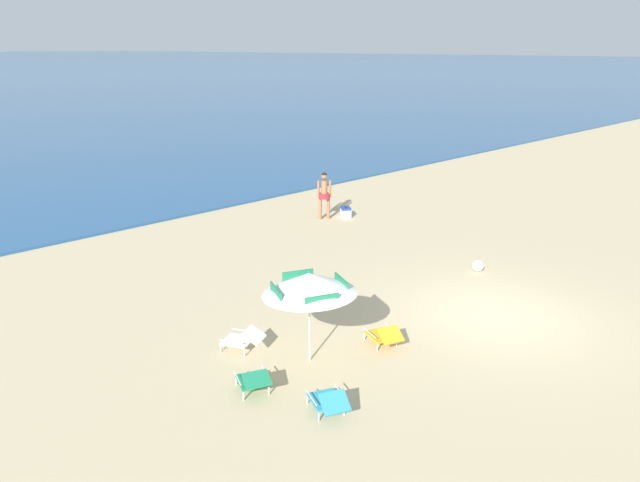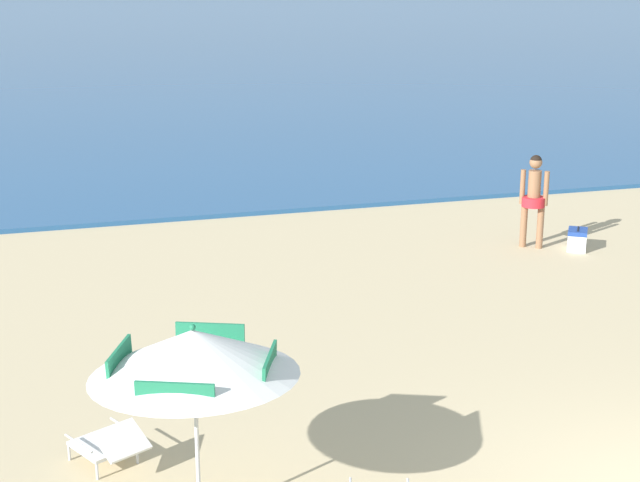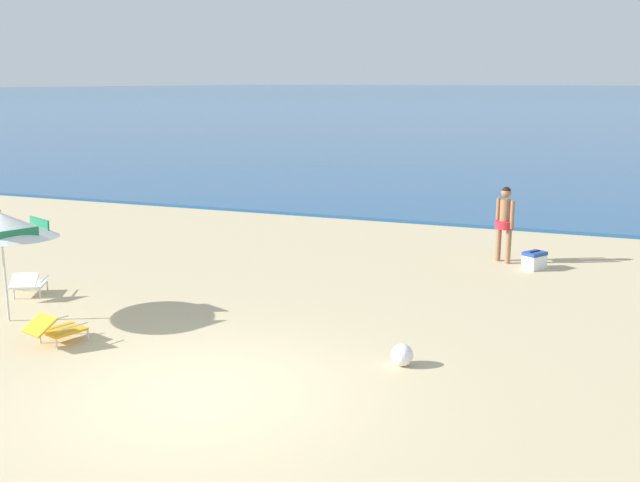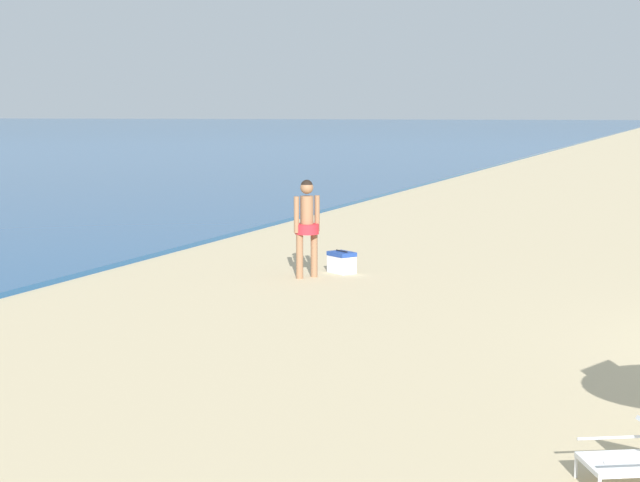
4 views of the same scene
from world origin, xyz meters
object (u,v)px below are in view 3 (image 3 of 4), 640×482
at_px(lounge_chair_facing_sea, 55,328).
at_px(beach_ball, 402,355).
at_px(person_standing_near_shore, 505,219).
at_px(lounge_chair_under_umbrella, 28,283).
at_px(cooler_box, 534,260).
at_px(beach_umbrella_striped_main, 0,225).

xyz_separation_m(lounge_chair_facing_sea, beach_ball, (5.49, 1.10, -0.10)).
distance_m(person_standing_near_shore, beach_ball, 7.19).
distance_m(lounge_chair_under_umbrella, lounge_chair_facing_sea, 3.07).
distance_m(cooler_box, beach_ball, 6.84).
relative_size(beach_umbrella_striped_main, cooler_box, 3.54).
bearing_deg(lounge_chair_under_umbrella, beach_umbrella_striped_main, -60.80).
relative_size(cooler_box, beach_ball, 1.79).
distance_m(lounge_chair_facing_sea, cooler_box, 10.38).
distance_m(lounge_chair_facing_sea, person_standing_near_shore, 10.26).
height_order(lounge_chair_facing_sea, person_standing_near_shore, person_standing_near_shore).
bearing_deg(beach_ball, cooler_box, 78.51).
bearing_deg(cooler_box, lounge_chair_facing_sea, -131.28).
xyz_separation_m(beach_umbrella_striped_main, lounge_chair_facing_sea, (1.60, -0.66, -1.47)).
relative_size(lounge_chair_facing_sea, person_standing_near_shore, 0.56).
bearing_deg(beach_ball, beach_umbrella_striped_main, -176.48).
bearing_deg(beach_ball, lounge_chair_facing_sea, -168.69).
bearing_deg(beach_ball, lounge_chair_under_umbrella, 173.55).
height_order(lounge_chair_under_umbrella, beach_ball, lounge_chair_under_umbrella).
bearing_deg(lounge_chair_facing_sea, cooler_box, 48.72).
xyz_separation_m(lounge_chair_facing_sea, cooler_box, (6.85, 7.80, -0.07)).
relative_size(lounge_chair_under_umbrella, beach_ball, 3.03).
bearing_deg(cooler_box, beach_ball, -101.49).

